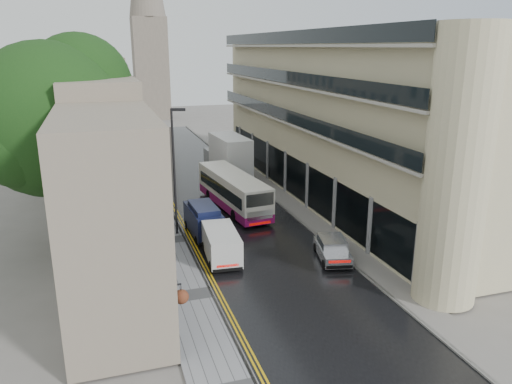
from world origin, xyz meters
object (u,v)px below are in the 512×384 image
pedestrian (147,204)px  silver_hatchback (325,257)px  tree_near (52,146)px  lamp_post_far (143,145)px  white_van (211,256)px  lamp_post_near (174,173)px  cream_bus (234,203)px  tree_far (67,127)px  white_lorry (222,162)px  navy_van (197,228)px

pedestrian → silver_hatchback: bearing=130.9°
pedestrian → tree_near: bearing=44.9°
lamp_post_far → white_van: bearing=-66.0°
lamp_post_near → cream_bus: bearing=34.1°
pedestrian → lamp_post_near: lamp_post_near is taller
tree_far → lamp_post_far: (6.53, 2.24, -2.41)m
pedestrian → lamp_post_near: bearing=114.5°
white_lorry → pedestrian: size_ratio=4.56×
silver_hatchback → tree_near: bearing=165.0°
white_lorry → pedestrian: 10.79m
silver_hatchback → lamp_post_near: (-7.63, 8.37, 3.81)m
tree_far → white_van: size_ratio=2.80×
cream_bus → lamp_post_far: 14.62m
tree_near → pedestrian: (5.99, 4.92, -5.87)m
cream_bus → lamp_post_near: lamp_post_near is taller
silver_hatchback → navy_van: (-6.61, 6.16, 0.47)m
tree_far → white_van: 21.71m
white_lorry → navy_van: 15.07m
cream_bus → lamp_post_near: bearing=-167.7°
white_lorry → lamp_post_far: 7.87m
white_lorry → navy_van: bearing=-114.2°
tree_far → navy_van: tree_far is taller
navy_van → white_van: bearing=-92.3°
navy_van → pedestrian: (-2.62, 6.83, -0.14)m
silver_hatchback → lamp_post_far: size_ratio=0.52×
lamp_post_near → lamp_post_far: size_ratio=1.20×
lamp_post_far → silver_hatchback: bearing=-50.9°
white_van → silver_hatchback: bearing=-10.0°
silver_hatchback → pedestrian: (-9.22, 12.99, 0.33)m
tree_near → silver_hatchback: (15.21, -8.07, -6.21)m
cream_bus → lamp_post_far: bearing=105.8°
tree_near → tree_far: tree_near is taller
lamp_post_near → white_lorry: bearing=77.5°
tree_far → white_van: (8.28, -19.38, -5.21)m
white_van → lamp_post_near: 7.62m
tree_far → white_lorry: 14.19m
tree_near → pedestrian: 9.73m
tree_far → white_van: tree_far is taller
tree_near → lamp_post_far: size_ratio=1.88×
navy_van → silver_hatchback: bearing=-45.1°
silver_hatchback → lamp_post_far: (-8.38, 23.31, 3.08)m
silver_hatchback → white_lorry: bearing=106.6°
tree_near → lamp_post_far: bearing=65.9°
cream_bus → white_lorry: (1.66, 10.29, 0.82)m
silver_hatchback → pedestrian: pedestrian is taller
navy_van → lamp_post_near: size_ratio=0.53×
silver_hatchback → white_van: white_van is taller
tree_near → pedestrian: bearing=39.4°
tree_far → navy_van: (8.31, -14.91, -5.02)m
white_van → pedestrian: size_ratio=2.33×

